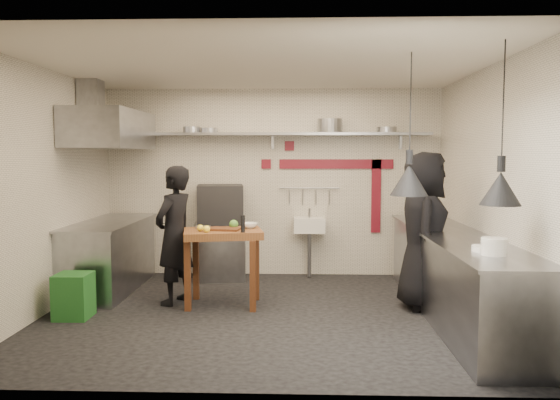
{
  "coord_description": "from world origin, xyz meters",
  "views": [
    {
      "loc": [
        0.39,
        -6.11,
        1.82
      ],
      "look_at": [
        0.17,
        0.3,
        1.29
      ],
      "focal_mm": 35.0,
      "sensor_mm": 36.0,
      "label": 1
    }
  ],
  "objects_px": {
    "green_bin": "(74,296)",
    "chef_left": "(174,235)",
    "oven_stand": "(220,251)",
    "chef_right": "(423,231)",
    "prep_table": "(223,268)",
    "combi_oven": "(220,205)"
  },
  "relations": [
    {
      "from": "combi_oven",
      "to": "chef_right",
      "type": "distance_m",
      "value": 2.99
    },
    {
      "from": "oven_stand",
      "to": "chef_right",
      "type": "bearing_deg",
      "value": -36.92
    },
    {
      "from": "oven_stand",
      "to": "chef_left",
      "type": "height_order",
      "value": "chef_left"
    },
    {
      "from": "oven_stand",
      "to": "chef_right",
      "type": "relative_size",
      "value": 0.43
    },
    {
      "from": "combi_oven",
      "to": "chef_right",
      "type": "height_order",
      "value": "chef_right"
    },
    {
      "from": "combi_oven",
      "to": "chef_left",
      "type": "xyz_separation_m",
      "value": [
        -0.37,
        -1.34,
        -0.25
      ]
    },
    {
      "from": "green_bin",
      "to": "chef_right",
      "type": "height_order",
      "value": "chef_right"
    },
    {
      "from": "combi_oven",
      "to": "oven_stand",
      "type": "bearing_deg",
      "value": 119.09
    },
    {
      "from": "green_bin",
      "to": "chef_right",
      "type": "relative_size",
      "value": 0.27
    },
    {
      "from": "prep_table",
      "to": "chef_left",
      "type": "relative_size",
      "value": 0.55
    },
    {
      "from": "green_bin",
      "to": "chef_left",
      "type": "distance_m",
      "value": 1.32
    },
    {
      "from": "prep_table",
      "to": "chef_right",
      "type": "bearing_deg",
      "value": -11.51
    },
    {
      "from": "green_bin",
      "to": "chef_left",
      "type": "bearing_deg",
      "value": 32.78
    },
    {
      "from": "combi_oven",
      "to": "green_bin",
      "type": "distance_m",
      "value": 2.55
    },
    {
      "from": "oven_stand",
      "to": "combi_oven",
      "type": "bearing_deg",
      "value": -60.91
    },
    {
      "from": "chef_left",
      "to": "chef_right",
      "type": "height_order",
      "value": "chef_right"
    },
    {
      "from": "chef_left",
      "to": "green_bin",
      "type": "bearing_deg",
      "value": -33.07
    },
    {
      "from": "green_bin",
      "to": "combi_oven",
      "type": "bearing_deg",
      "value": 55.46
    },
    {
      "from": "oven_stand",
      "to": "green_bin",
      "type": "xyz_separation_m",
      "value": [
        -1.34,
        -2.01,
        -0.15
      ]
    },
    {
      "from": "oven_stand",
      "to": "prep_table",
      "type": "distance_m",
      "value": 1.46
    },
    {
      "from": "chef_left",
      "to": "prep_table",
      "type": "bearing_deg",
      "value": 107.72
    },
    {
      "from": "prep_table",
      "to": "chef_left",
      "type": "distance_m",
      "value": 0.72
    }
  ]
}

